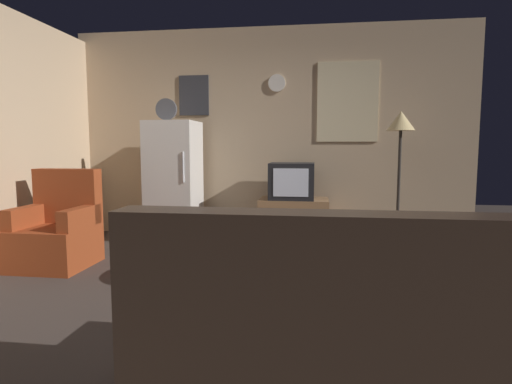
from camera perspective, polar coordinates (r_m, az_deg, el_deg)
The scene contains 13 objects.
ground_plane at distance 3.38m, azimuth -2.99°, elevation -14.40°, with size 12.00×12.00×0.00m, color #3D332D.
wall_with_art at distance 5.59m, azimuth 1.77°, elevation 7.96°, with size 5.20×0.12×2.72m.
fridge at distance 5.37m, azimuth -11.07°, elevation 1.41°, with size 0.60×0.62×1.77m.
tv_stand at distance 5.22m, azimuth 5.13°, elevation -3.93°, with size 0.84×0.53×0.55m.
crt_tv at distance 5.16m, azimuth 4.89°, elevation 1.51°, with size 0.54×0.51×0.44m.
standing_lamp at distance 5.10m, azimuth 19.02°, elevation 7.74°, with size 0.32×0.32×1.59m.
coffee_table at distance 3.64m, azimuth -5.22°, elevation -9.05°, with size 0.72×0.72×0.46m.
wine_glass at distance 3.44m, azimuth -6.01°, elevation -4.74°, with size 0.05×0.05×0.15m, color silver.
mug_ceramic_white at distance 3.49m, azimuth -6.77°, elevation -5.10°, with size 0.08×0.08×0.09m, color silver.
mug_ceramic_tan at distance 3.59m, azimuth -3.44°, elevation -4.73°, with size 0.08×0.08×0.09m, color tan.
remote_control at distance 3.42m, azimuth -4.62°, elevation -5.87°, with size 0.15×0.04×0.02m, color black.
armchair at distance 4.66m, azimuth -25.30°, elevation -4.93°, with size 0.68×0.68×0.96m.
couch at distance 2.11m, azimuth 8.17°, elevation -18.34°, with size 1.70×0.80×0.92m.
Camera 1 is at (0.60, -3.11, 1.18)m, focal length 29.49 mm.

